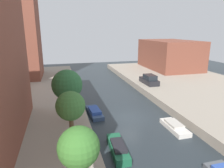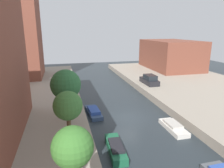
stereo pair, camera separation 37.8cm
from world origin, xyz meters
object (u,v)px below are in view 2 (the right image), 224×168
Objects in this scene: street_tree_0 at (73,148)px; parked_car at (150,80)px; apartment_tower_far at (8,5)px; moored_boat_left_2 at (116,148)px; street_tree_2 at (66,85)px; street_tree_1 at (68,106)px; moored_boat_left_3 at (94,112)px; low_block_right at (170,55)px; moored_boat_right_2 at (173,127)px.

street_tree_0 is 27.02m from parked_car.
apartment_tower_far is 33.50m from moored_boat_left_2.
apartment_tower_far is at bearing 114.73° from moored_boat_left_2.
street_tree_2 is (9.02, -22.32, -9.62)m from apartment_tower_far.
street_tree_1 is (-0.00, 6.31, -0.36)m from street_tree_0.
street_tree_0 is 1.05× the size of street_tree_1.
moored_boat_left_2 is 8.33m from moored_boat_left_3.
low_block_right is 30.27m from moored_boat_left_3.
street_tree_1 is (-24.98, -28.75, 0.14)m from low_block_right.
moored_boat_right_2 is (10.57, 2.28, -4.15)m from street_tree_1.
low_block_right is at bearing 54.54° from street_tree_0.
apartment_tower_far is 6.06× the size of parked_car.
street_tree_2 is at bearing 90.00° from street_tree_0.
low_block_right is 3.22× the size of street_tree_1.
street_tree_1 is at bearing -90.00° from street_tree_2.
low_block_right is 3.38× the size of parked_car.
moored_boat_left_3 is at bearing -143.11° from parked_car.
street_tree_1 reaches higher than parked_car.
street_tree_0 is (-24.98, -35.07, 0.50)m from low_block_right.
apartment_tower_far is 5.51× the size of street_tree_0.
moored_boat_right_2 is at bearing 19.54° from moored_boat_left_2.
apartment_tower_far reaches higher than street_tree_2.
apartment_tower_far reaches higher than street_tree_0.
apartment_tower_far reaches higher than moored_boat_right_2.
parked_car is (23.23, -11.04, -12.72)m from apartment_tower_far.
moored_boat_right_2 is (10.57, -2.89, -4.46)m from street_tree_2.
street_tree_1 is 1.11× the size of moored_boat_left_2.
moored_boat_left_2 is (12.73, -27.65, -14.00)m from apartment_tower_far.
apartment_tower_far is 6.90× the size of moored_boat_right_2.
street_tree_2 is (-0.00, 11.49, -0.04)m from street_tree_0.
street_tree_0 is 8.44m from moored_boat_left_2.
street_tree_1 is at bearing -71.83° from apartment_tower_far.
street_tree_0 is at bearing -102.30° from moored_boat_left_3.
street_tree_1 is 11.58m from moored_boat_right_2.
street_tree_2 is 6.20m from moored_boat_left_3.
street_tree_2 is (0.00, 5.18, 0.32)m from street_tree_1.
moored_boat_right_2 is at bearing -104.40° from parked_car.
street_tree_0 is at bearing -121.07° from moored_boat_left_2.
moored_boat_left_3 is (3.15, 14.47, -4.47)m from street_tree_0.
street_tree_0 reaches higher than moored_boat_left_3.
low_block_right is 30.41m from moored_boat_right_2.
moored_boat_left_2 is at bearing -65.27° from apartment_tower_far.
apartment_tower_far is at bearing 108.17° from street_tree_1.
moored_boat_left_2 is 7.28m from moored_boat_right_2.
parked_car is (-10.77, -12.30, -2.64)m from low_block_right.
low_block_right is at bearing 48.80° from parked_car.
parked_car is at bearing 36.89° from moored_boat_left_3.
street_tree_1 is 1.05× the size of parked_car.
street_tree_0 is at bearing -125.46° from low_block_right.
parked_car is at bearing 57.70° from moored_boat_left_2.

